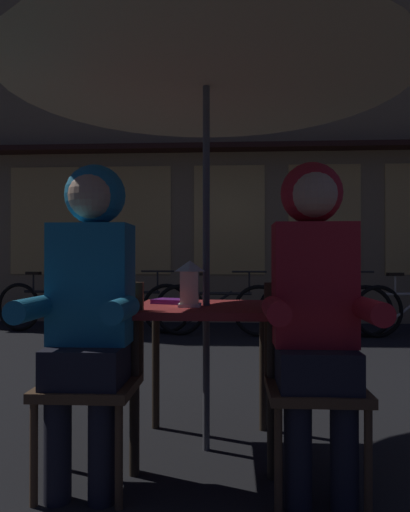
{
  "coord_description": "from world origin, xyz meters",
  "views": [
    {
      "loc": [
        0.13,
        -2.5,
        0.97
      ],
      "look_at": [
        0.0,
        -0.12,
        0.99
      ],
      "focal_mm": 34.24,
      "sensor_mm": 36.0,
      "label": 1
    }
  ],
  "objects": [
    {
      "name": "ground_plane",
      "position": [
        0.0,
        0.0,
        0.0
      ],
      "size": [
        60.0,
        60.0,
        0.0
      ],
      "primitive_type": "plane",
      "color": "black"
    },
    {
      "name": "cafe_table",
      "position": [
        0.0,
        0.0,
        0.64
      ],
      "size": [
        0.72,
        0.72,
        0.74
      ],
      "color": "maroon",
      "rests_on": "ground_plane"
    },
    {
      "name": "patio_umbrella",
      "position": [
        0.0,
        0.0,
        2.06
      ],
      "size": [
        2.1,
        2.1,
        2.31
      ],
      "color": "#4C4C51",
      "rests_on": "ground_plane"
    },
    {
      "name": "lantern",
      "position": [
        -0.08,
        -0.07,
        0.86
      ],
      "size": [
        0.11,
        0.11,
        0.23
      ],
      "color": "white",
      "rests_on": "cafe_table"
    },
    {
      "name": "chair_left",
      "position": [
        -0.48,
        -0.37,
        0.49
      ],
      "size": [
        0.4,
        0.4,
        0.87
      ],
      "color": "#513823",
      "rests_on": "ground_plane"
    },
    {
      "name": "chair_right",
      "position": [
        0.48,
        -0.37,
        0.49
      ],
      "size": [
        0.4,
        0.4,
        0.87
      ],
      "color": "#513823",
      "rests_on": "ground_plane"
    },
    {
      "name": "person_left_hooded",
      "position": [
        -0.48,
        -0.43,
        0.85
      ],
      "size": [
        0.45,
        0.56,
        1.4
      ],
      "color": "black",
      "rests_on": "ground_plane"
    },
    {
      "name": "person_right_hooded",
      "position": [
        0.48,
        -0.43,
        0.85
      ],
      "size": [
        0.45,
        0.56,
        1.4
      ],
      "color": "black",
      "rests_on": "ground_plane"
    },
    {
      "name": "shopfront_building",
      "position": [
        -0.65,
        5.4,
        3.09
      ],
      "size": [
        10.0,
        0.93,
        6.2
      ],
      "color": "#937A56",
      "rests_on": "ground_plane"
    },
    {
      "name": "bicycle_nearest",
      "position": [
        -2.29,
        3.93,
        0.35
      ],
      "size": [
        1.66,
        0.36,
        0.84
      ],
      "color": "black",
      "rests_on": "ground_plane"
    },
    {
      "name": "bicycle_second",
      "position": [
        -1.25,
        3.94,
        0.35
      ],
      "size": [
        1.68,
        0.09,
        0.84
      ],
      "color": "black",
      "rests_on": "ground_plane"
    },
    {
      "name": "bicycle_third",
      "position": [
        -0.04,
        3.75,
        0.35
      ],
      "size": [
        1.68,
        0.15,
        0.84
      ],
      "color": "black",
      "rests_on": "ground_plane"
    },
    {
      "name": "bicycle_fourth",
      "position": [
        1.3,
        3.8,
        0.35
      ],
      "size": [
        1.67,
        0.26,
        0.84
      ],
      "color": "black",
      "rests_on": "ground_plane"
    },
    {
      "name": "book",
      "position": [
        -0.18,
        0.1,
        0.75
      ],
      "size": [
        0.23,
        0.2,
        0.02
      ],
      "primitive_type": "cube",
      "rotation": [
        0.0,
        0.0,
        -0.32
      ],
      "color": "#661E7A",
      "rests_on": "cafe_table"
    }
  ]
}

